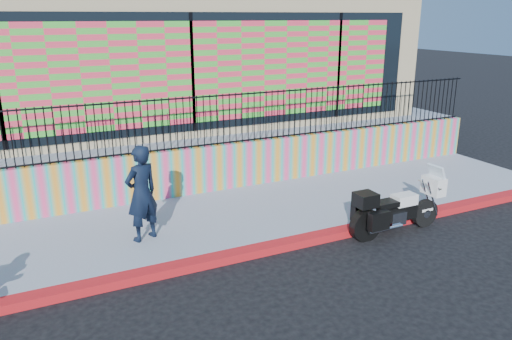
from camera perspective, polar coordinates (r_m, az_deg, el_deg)
ground at (r=9.33m, az=1.66°, el=-9.28°), size 90.00×90.00×0.00m
red_curb at (r=9.30m, az=1.67°, el=-8.87°), size 16.00×0.30×0.15m
sidewalk at (r=10.66m, az=-2.42°, el=-5.35°), size 16.00×3.00×0.15m
mural_wall at (r=11.85m, az=-5.53°, el=0.14°), size 16.00×0.20×1.10m
metal_fence at (r=11.57m, az=-5.70°, el=5.60°), size 15.80×0.04×1.20m
elevated_platform at (r=16.61m, az=-11.70°, el=4.55°), size 16.00×10.00×1.25m
storefront_building at (r=16.04m, az=-12.08°, el=13.58°), size 14.00×8.06×4.00m
police_motorcycle at (r=10.23m, az=15.66°, el=-4.18°), size 2.09×0.69×1.30m
police_officer at (r=9.36m, az=-12.95°, el=-2.62°), size 0.78×0.66×1.82m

